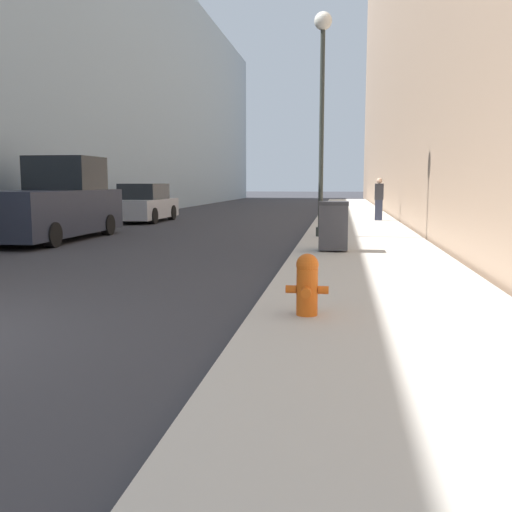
{
  "coord_description": "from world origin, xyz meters",
  "views": [
    {
      "loc": [
        5.06,
        -4.56,
        1.62
      ],
      "look_at": [
        1.84,
        17.21,
        -1.22
      ],
      "focal_mm": 40.0,
      "sensor_mm": 36.0,
      "label": 1
    }
  ],
  "objects_px": {
    "pickup_truck": "(54,205)",
    "trash_bin": "(333,225)",
    "lamppost": "(322,83)",
    "parked_sedan_near": "(144,204)",
    "fire_hydrant": "(307,283)",
    "pedestrian_on_sidewalk": "(379,199)"
  },
  "relations": [
    {
      "from": "parked_sedan_near",
      "to": "pedestrian_on_sidewalk",
      "type": "xyz_separation_m",
      "value": [
        9.59,
        0.17,
        0.25
      ]
    },
    {
      "from": "fire_hydrant",
      "to": "pedestrian_on_sidewalk",
      "type": "height_order",
      "value": "pedestrian_on_sidewalk"
    },
    {
      "from": "lamppost",
      "to": "pedestrian_on_sidewalk",
      "type": "distance_m",
      "value": 8.14
    },
    {
      "from": "fire_hydrant",
      "to": "trash_bin",
      "type": "relative_size",
      "value": 0.65
    },
    {
      "from": "lamppost",
      "to": "pedestrian_on_sidewalk",
      "type": "xyz_separation_m",
      "value": [
        2.05,
        7.15,
        -3.31
      ]
    },
    {
      "from": "fire_hydrant",
      "to": "trash_bin",
      "type": "bearing_deg",
      "value": 88.05
    },
    {
      "from": "fire_hydrant",
      "to": "trash_bin",
      "type": "height_order",
      "value": "trash_bin"
    },
    {
      "from": "pickup_truck",
      "to": "trash_bin",
      "type": "bearing_deg",
      "value": -18.91
    },
    {
      "from": "pickup_truck",
      "to": "pedestrian_on_sidewalk",
      "type": "distance_m",
      "value": 12.35
    },
    {
      "from": "lamppost",
      "to": "parked_sedan_near",
      "type": "height_order",
      "value": "lamppost"
    },
    {
      "from": "fire_hydrant",
      "to": "trash_bin",
      "type": "xyz_separation_m",
      "value": [
        0.21,
        6.21,
        0.19
      ]
    },
    {
      "from": "pickup_truck",
      "to": "fire_hydrant",
      "type": "bearing_deg",
      "value": -49.16
    },
    {
      "from": "fire_hydrant",
      "to": "pedestrian_on_sidewalk",
      "type": "relative_size",
      "value": 0.42
    },
    {
      "from": "parked_sedan_near",
      "to": "lamppost",
      "type": "bearing_deg",
      "value": -42.8
    },
    {
      "from": "fire_hydrant",
      "to": "pickup_truck",
      "type": "height_order",
      "value": "pickup_truck"
    },
    {
      "from": "fire_hydrant",
      "to": "pickup_truck",
      "type": "bearing_deg",
      "value": 130.84
    },
    {
      "from": "lamppost",
      "to": "parked_sedan_near",
      "type": "distance_m",
      "value": 10.88
    },
    {
      "from": "pedestrian_on_sidewalk",
      "to": "parked_sedan_near",
      "type": "bearing_deg",
      "value": -179.0
    },
    {
      "from": "trash_bin",
      "to": "pickup_truck",
      "type": "bearing_deg",
      "value": 161.09
    },
    {
      "from": "fire_hydrant",
      "to": "pickup_truck",
      "type": "relative_size",
      "value": 0.13
    },
    {
      "from": "pickup_truck",
      "to": "parked_sedan_near",
      "type": "height_order",
      "value": "pickup_truck"
    },
    {
      "from": "lamppost",
      "to": "pickup_truck",
      "type": "height_order",
      "value": "lamppost"
    }
  ]
}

